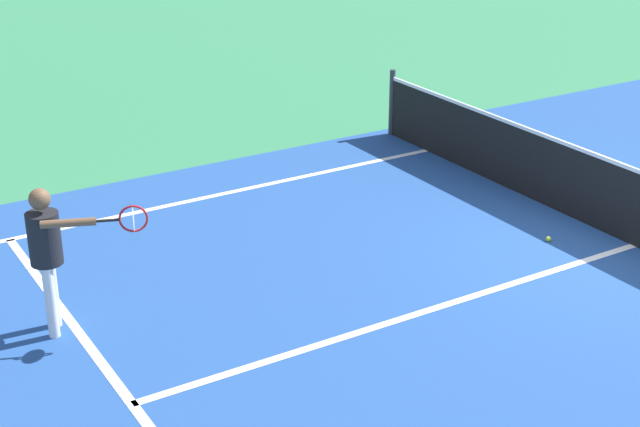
# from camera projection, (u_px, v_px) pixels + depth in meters

# --- Properties ---
(ground_plane) EXTENTS (60.00, 60.00, 0.00)m
(ground_plane) POSITION_uv_depth(u_px,v_px,m) (633.00, 246.00, 11.44)
(ground_plane) COLOR #337F51
(court_surface_inbounds) EXTENTS (10.62, 24.40, 0.00)m
(court_surface_inbounds) POSITION_uv_depth(u_px,v_px,m) (633.00, 245.00, 11.44)
(court_surface_inbounds) COLOR #234C93
(court_surface_inbounds) RESTS_ON ground_plane
(line_sideline_left) EXTENTS (0.10, 11.89, 0.01)m
(line_sideline_left) POSITION_uv_depth(u_px,v_px,m) (47.00, 232.00, 11.82)
(line_sideline_left) COLOR white
(line_sideline_left) RESTS_ON ground_plane
(line_service_near) EXTENTS (8.22, 0.10, 0.01)m
(line_service_near) POSITION_uv_depth(u_px,v_px,m) (132.00, 404.00, 8.37)
(line_service_near) COLOR white
(line_service_near) RESTS_ON ground_plane
(line_center_service) EXTENTS (0.10, 6.40, 0.01)m
(line_center_service) POSITION_uv_depth(u_px,v_px,m) (422.00, 312.00, 9.91)
(line_center_service) COLOR white
(line_center_service) RESTS_ON ground_plane
(net) EXTENTS (10.21, 0.09, 1.07)m
(net) POSITION_uv_depth(u_px,v_px,m) (639.00, 208.00, 11.25)
(net) COLOR #33383D
(net) RESTS_ON ground_plane
(player_near) EXTENTS (0.79, 1.04, 1.54)m
(player_near) POSITION_uv_depth(u_px,v_px,m) (48.00, 245.00, 9.20)
(player_near) COLOR white
(player_near) RESTS_ON ground_plane
(tennis_ball_near_net) EXTENTS (0.07, 0.07, 0.07)m
(tennis_ball_near_net) POSITION_uv_depth(u_px,v_px,m) (549.00, 239.00, 11.54)
(tennis_ball_near_net) COLOR #CCE033
(tennis_ball_near_net) RESTS_ON ground_plane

